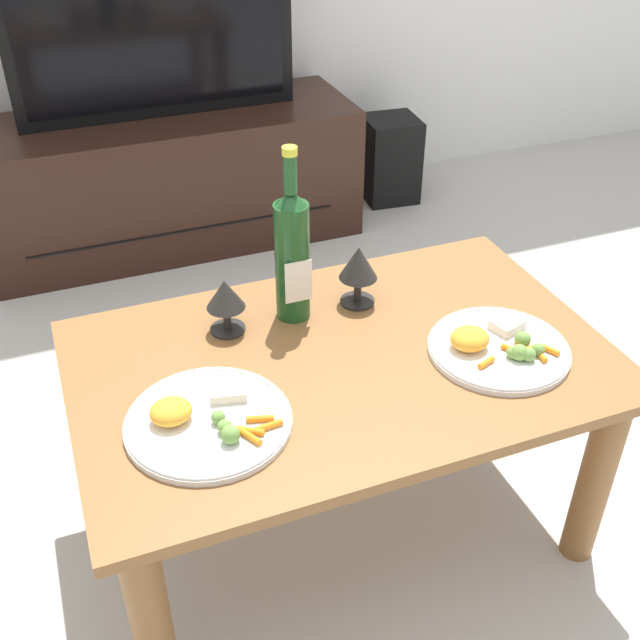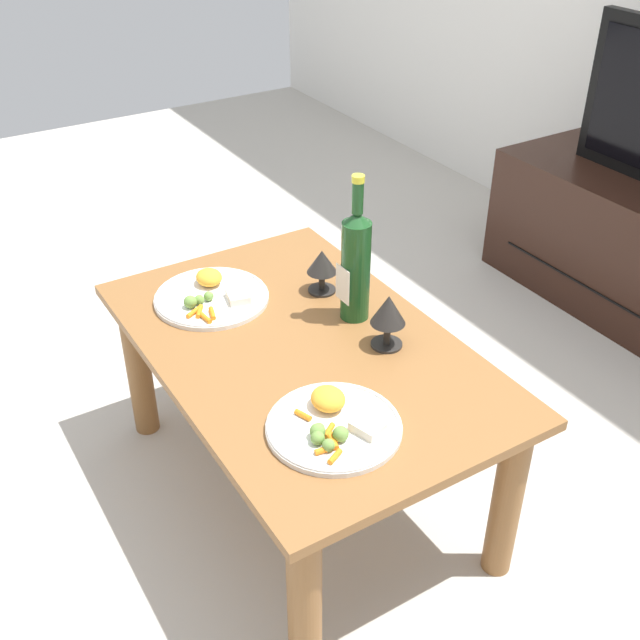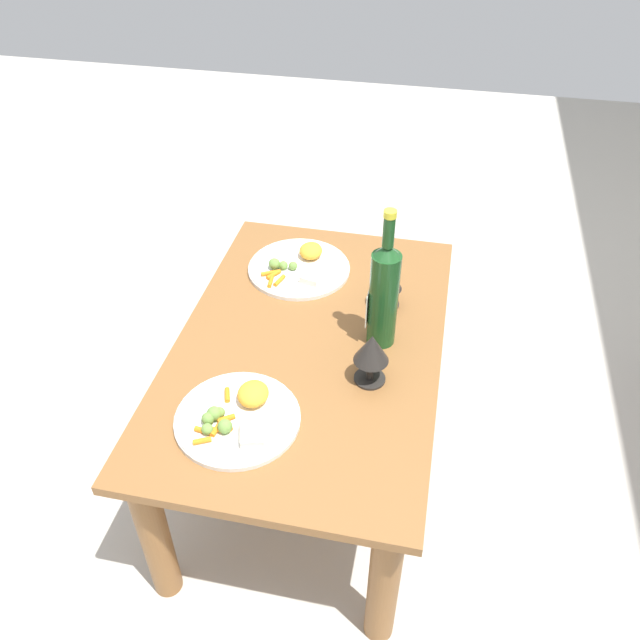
% 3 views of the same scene
% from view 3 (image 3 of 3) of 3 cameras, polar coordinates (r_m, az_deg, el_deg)
% --- Properties ---
extents(ground_plane, '(6.40, 6.40, 0.00)m').
position_cam_3_polar(ground_plane, '(1.99, -0.79, -12.19)').
color(ground_plane, '#B7B2A8').
extents(dining_table, '(1.05, 0.67, 0.48)m').
position_cam_3_polar(dining_table, '(1.70, -0.90, -4.17)').
color(dining_table, brown).
rests_on(dining_table, ground_plane).
extents(wine_bottle, '(0.07, 0.07, 0.38)m').
position_cam_3_polar(wine_bottle, '(1.55, 5.66, 2.47)').
color(wine_bottle, '#19471E').
rests_on(wine_bottle, dining_table).
extents(goblet_left, '(0.08, 0.08, 0.12)m').
position_cam_3_polar(goblet_left, '(1.71, 5.98, 3.45)').
color(goblet_left, black).
rests_on(goblet_left, dining_table).
extents(goblet_right, '(0.08, 0.08, 0.14)m').
position_cam_3_polar(goblet_right, '(1.48, 4.57, -2.73)').
color(goblet_right, black).
rests_on(goblet_right, dining_table).
extents(dinner_plate_left, '(0.30, 0.30, 0.05)m').
position_cam_3_polar(dinner_plate_left, '(1.88, -1.81, 4.76)').
color(dinner_plate_left, white).
rests_on(dinner_plate_left, dining_table).
extents(dinner_plate_right, '(0.28, 0.28, 0.06)m').
position_cam_3_polar(dinner_plate_right, '(1.45, -7.25, -8.39)').
color(dinner_plate_right, white).
rests_on(dinner_plate_right, dining_table).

